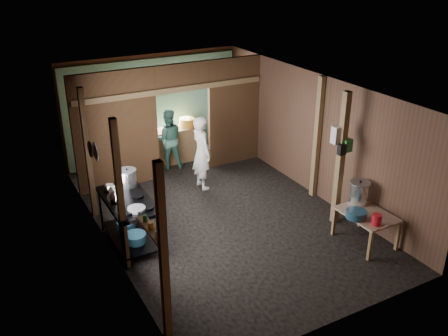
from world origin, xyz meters
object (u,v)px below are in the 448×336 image
stove_pot_large (128,178)px  yellow_tub (187,122)px  pink_bucket (377,220)px  cook (202,153)px  gas_range (130,222)px  stock_pot (359,193)px  prep_table (365,228)px

stove_pot_large → yellow_tub: size_ratio=0.90×
pink_bucket → cook: size_ratio=0.12×
stove_pot_large → yellow_tub: bearing=47.9°
gas_range → cook: bearing=34.5°
yellow_tub → stock_pot: bearing=-74.6°
stock_pot → yellow_tub: yellow_tub is taller
prep_table → yellow_tub: bearing=102.9°
yellow_tub → prep_table: bearing=-77.1°
prep_table → stock_pot: stock_pot is taller
cook → stove_pot_large: bearing=115.2°
yellow_tub → stove_pot_large: bearing=-132.1°
prep_table → yellow_tub: yellow_tub is taller
prep_table → pink_bucket: size_ratio=5.12×
prep_table → cook: 3.81m
stock_pot → yellow_tub: 4.88m
stove_pot_large → pink_bucket: (3.40, -2.82, -0.37)m
stock_pot → pink_bucket: stock_pot is taller
prep_table → pink_bucket: (-0.14, -0.36, 0.39)m
yellow_tub → cook: cook is taller
prep_table → stock_pot: (0.13, 0.38, 0.50)m
stock_pot → pink_bucket: (-0.28, -0.74, -0.10)m
stove_pot_large → yellow_tub: (2.38, 2.63, -0.10)m
pink_bucket → yellow_tub: (-1.02, 5.44, 0.27)m
stove_pot_large → cook: bearing=26.3°
prep_table → gas_range: bearing=152.2°
stove_pot_large → stock_pot: (3.67, -2.08, -0.26)m
cook → pink_bucket: bearing=-160.5°
prep_table → stove_pot_large: size_ratio=2.92×
stock_pot → cook: bearing=119.2°
pink_bucket → yellow_tub: bearing=100.6°
yellow_tub → cook: (-0.41, -1.65, -0.14)m
stock_pot → pink_bucket: size_ratio=2.27×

